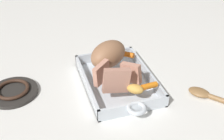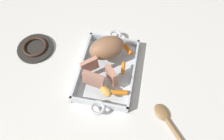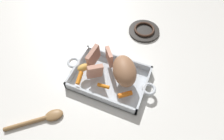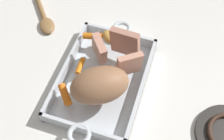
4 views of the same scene
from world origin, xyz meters
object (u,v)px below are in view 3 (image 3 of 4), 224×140
at_px(roast_slice_outer, 93,57).
at_px(stove_burner_rear, 144,30).
at_px(potato_golden_small, 83,68).
at_px(roasting_dish, 110,78).
at_px(serving_spoon, 43,118).
at_px(baby_carrot_short, 79,78).
at_px(baby_carrot_southeast, 104,86).
at_px(roast_slice_thin, 109,57).
at_px(roast_slice_thick, 95,71).
at_px(pork_roast, 124,71).
at_px(baby_carrot_northeast, 125,94).

distance_m(roast_slice_outer, stove_burner_rear, 0.34).
bearing_deg(potato_golden_small, roast_slice_outer, 64.56).
height_order(roasting_dish, potato_golden_small, potato_golden_small).
bearing_deg(potato_golden_small, serving_spoon, -102.98).
bearing_deg(baby_carrot_short, baby_carrot_southeast, 2.02).
relative_size(roast_slice_thin, baby_carrot_southeast, 1.36).
distance_m(roast_slice_thick, baby_carrot_southeast, 0.07).
height_order(roast_slice_outer, baby_carrot_short, roast_slice_outer).
relative_size(baby_carrot_short, potato_golden_small, 1.05).
relative_size(roast_slice_outer, potato_golden_small, 1.54).
height_order(roast_slice_thick, roast_slice_outer, roast_slice_outer).
distance_m(roasting_dish, roast_slice_outer, 0.12).
relative_size(roasting_dish, pork_roast, 2.80).
height_order(pork_roast, baby_carrot_southeast, pork_roast).
height_order(pork_roast, stove_burner_rear, pork_roast).
distance_m(roast_slice_thick, roast_slice_thin, 0.09).
height_order(roast_slice_outer, baby_carrot_northeast, roast_slice_outer).
bearing_deg(potato_golden_small, baby_carrot_southeast, -21.45).
distance_m(stove_burner_rear, serving_spoon, 0.63).
height_order(baby_carrot_northeast, stove_burner_rear, baby_carrot_northeast).
bearing_deg(roast_slice_thick, stove_burner_rear, 74.00).
height_order(baby_carrot_northeast, serving_spoon, baby_carrot_northeast).
distance_m(roast_slice_thin, potato_golden_small, 0.12).
bearing_deg(stove_burner_rear, roast_slice_thin, -106.04).
bearing_deg(baby_carrot_southeast, baby_carrot_northeast, -2.13).
distance_m(baby_carrot_northeast, serving_spoon, 0.32).
distance_m(pork_roast, roast_slice_outer, 0.15).
xyz_separation_m(baby_carrot_northeast, potato_golden_small, (-0.20, 0.05, 0.00)).
height_order(roast_slice_thin, baby_carrot_northeast, roast_slice_thin).
bearing_deg(baby_carrot_short, serving_spoon, -107.97).
height_order(roast_slice_thin, serving_spoon, roast_slice_thin).
bearing_deg(baby_carrot_southeast, serving_spoon, -130.80).
distance_m(pork_roast, roast_slice_thin, 0.10).
xyz_separation_m(roast_slice_thick, potato_golden_small, (-0.06, 0.01, -0.02)).
height_order(roast_slice_thick, potato_golden_small, roast_slice_thick).
distance_m(roast_slice_thin, baby_carrot_short, 0.15).
distance_m(roast_slice_thin, serving_spoon, 0.35).
bearing_deg(potato_golden_small, baby_carrot_short, -81.92).
bearing_deg(stove_burner_rear, baby_carrot_northeast, -84.29).
height_order(roasting_dish, roast_slice_thin, roast_slice_thin).
height_order(roasting_dish, baby_carrot_southeast, baby_carrot_southeast).
xyz_separation_m(roast_slice_thick, stove_burner_rear, (0.10, 0.36, -0.06)).
bearing_deg(roast_slice_thick, potato_golden_small, 171.67).
height_order(roast_slice_thick, roast_slice_thin, roast_slice_thin).
relative_size(roast_slice_thick, stove_burner_rear, 0.40).
bearing_deg(roast_slice_outer, baby_carrot_short, -99.97).
relative_size(roast_slice_outer, baby_carrot_northeast, 1.41).
bearing_deg(roast_slice_thin, serving_spoon, -113.52).
bearing_deg(stove_burner_rear, roasting_dish, -98.77).
bearing_deg(stove_burner_rear, roast_slice_thick, -106.00).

